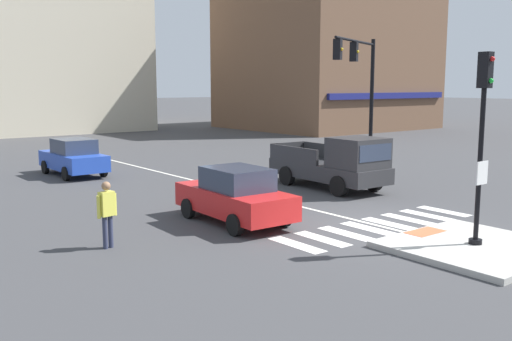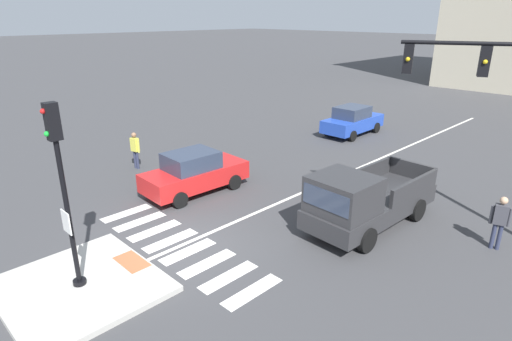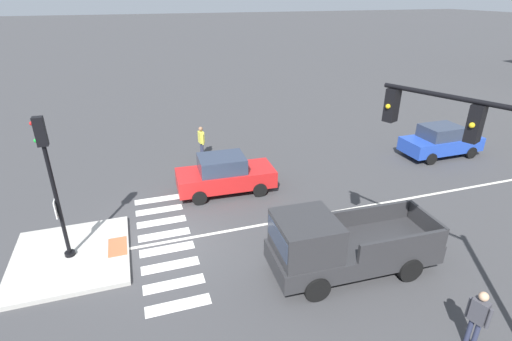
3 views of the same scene
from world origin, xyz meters
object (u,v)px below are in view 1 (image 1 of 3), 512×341
Objects in this scene: car_red_westbound_near at (235,195)px; car_blue_westbound_distant at (73,157)px; signal_pole at (482,130)px; pedestrian_at_curb_left at (107,209)px; traffic_light_mast at (361,79)px; pedestrian_waiting_far_side at (364,153)px; pickup_truck_charcoal_eastbound_mid at (336,164)px.

car_red_westbound_near is 11.64m from car_blue_westbound_distant.
car_red_westbound_near is at bearing 116.94° from signal_pole.
signal_pole is 2.76× the size of pedestrian_at_curb_left.
traffic_light_mast is at bearing 16.53° from pedestrian_at_curb_left.
signal_pole reaches higher than pedestrian_waiting_far_side.
car_blue_westbound_distant is 2.47× the size of pedestrian_waiting_far_side.
car_red_westbound_near is 4.04m from pedestrian_at_curb_left.
pedestrian_waiting_far_side is at bearing 20.74° from car_red_westbound_near.
pickup_truck_charcoal_eastbound_mid reaches higher than pedestrian_waiting_far_side.
traffic_light_mast is 3.63× the size of pedestrian_waiting_far_side.
car_blue_westbound_distant is at bearing 124.72° from pickup_truck_charcoal_eastbound_mid.
pedestrian_waiting_far_side is (6.71, 9.56, -1.94)m from signal_pole.
traffic_light_mast is at bearing 28.81° from pickup_truck_charcoal_eastbound_mid.
car_blue_westbound_distant is at bearing 92.23° from car_red_westbound_near.
pedestrian_at_curb_left is 14.28m from pedestrian_waiting_far_side.
car_blue_westbound_distant is (-3.45, 17.52, -2.12)m from signal_pole.
traffic_light_mast is 10.89m from car_red_westbound_near.
traffic_light_mast is 5.03m from pickup_truck_charcoal_eastbound_mid.
signal_pole is 17.98m from car_blue_westbound_distant.
signal_pole is at bearing -124.22° from traffic_light_mast.
pedestrian_at_curb_left is (-3.58, -11.85, 0.17)m from car_blue_westbound_distant.
signal_pole is at bearing -78.87° from car_blue_westbound_distant.
car_blue_westbound_distant is 12.90m from pedestrian_waiting_far_side.
pickup_truck_charcoal_eastbound_mid is at bearing 67.58° from signal_pole.
signal_pole is 11.82m from traffic_light_mast.
traffic_light_mast is 14.58m from pedestrian_at_curb_left.
car_red_westbound_near is 2.49× the size of pedestrian_at_curb_left.
signal_pole reaches higher than pedestrian_at_curb_left.
traffic_light_mast reaches higher than car_red_westbound_near.
traffic_light_mast reaches higher than car_blue_westbound_distant.
signal_pole reaches higher than pickup_truck_charcoal_eastbound_mid.
traffic_light_mast is 1.47× the size of car_blue_westbound_distant.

